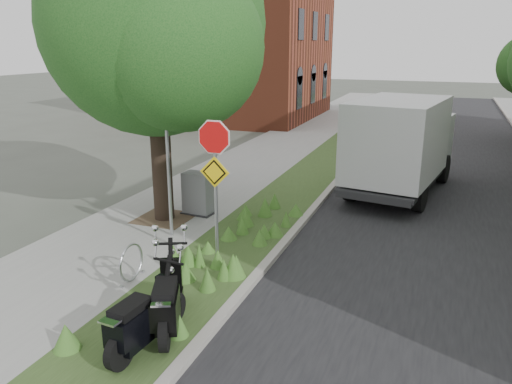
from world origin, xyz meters
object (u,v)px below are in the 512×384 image
Objects in this scene: sign_assembly at (215,164)px; box_truck at (402,141)px; scooter_far at (139,326)px; utility_cabinet at (198,194)px; scooter_near at (167,307)px.

sign_assembly reaches higher than box_truck.
utility_cabinet is (-2.15, 6.09, 0.11)m from scooter_far.
scooter_near reaches higher than scooter_far.
utility_cabinet is (-1.94, 2.92, -1.65)m from sign_assembly.
scooter_far is (-0.13, -0.60, -0.02)m from scooter_near.
scooter_far is at bearing -104.71° from box_truck.
sign_assembly is at bearing -56.44° from utility_cabinet.
scooter_near is at bearing -67.51° from utility_cabinet.
scooter_far is 6.46m from utility_cabinet.
box_truck reaches higher than scooter_far.
scooter_far is at bearing -86.20° from sign_assembly.
utility_cabinet is (-2.27, 5.49, 0.10)m from scooter_near.
scooter_far is 0.32× the size of box_truck.
box_truck is (2.96, 7.32, -0.64)m from sign_assembly.
sign_assembly is 3.64m from scooter_far.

